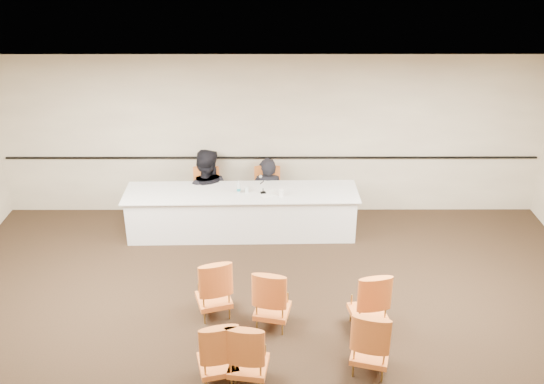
{
  "coord_description": "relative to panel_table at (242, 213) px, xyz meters",
  "views": [
    {
      "loc": [
        -0.01,
        -6.36,
        5.38
      ],
      "look_at": [
        0.01,
        2.6,
        1.05
      ],
      "focal_mm": 40.0,
      "sensor_mm": 36.0,
      "label": 1
    }
  ],
  "objects": [
    {
      "name": "wall_back",
      "position": [
        0.53,
        0.9,
        1.09
      ],
      "size": [
        10.0,
        0.04,
        3.0
      ],
      "primitive_type": "cube",
      "color": "#B6A88F",
      "rests_on": "ground"
    },
    {
      "name": "aud_chair_back_mid",
      "position": [
        0.24,
        -3.72,
        0.07
      ],
      "size": [
        0.57,
        0.57,
        0.95
      ],
      "primitive_type": null,
      "rotation": [
        0.0,
        0.0,
        -0.14
      ],
      "color": "orange",
      "rests_on": "ground"
    },
    {
      "name": "panelist_main",
      "position": [
        0.45,
        0.6,
        -0.05
      ],
      "size": [
        0.62,
        0.41,
        1.69
      ],
      "primitive_type": "imported",
      "rotation": [
        0.0,
        0.0,
        3.13
      ],
      "color": "black",
      "rests_on": "ground"
    },
    {
      "name": "aud_chair_back_right",
      "position": [
        1.76,
        -3.51,
        0.07
      ],
      "size": [
        0.61,
        0.61,
        0.95
      ],
      "primitive_type": null,
      "rotation": [
        0.0,
        0.0,
        -0.27
      ],
      "color": "orange",
      "rests_on": "ground"
    },
    {
      "name": "water_bottle",
      "position": [
        -0.04,
        -0.04,
        0.52
      ],
      "size": [
        0.08,
        0.08,
        0.23
      ],
      "primitive_type": null,
      "rotation": [
        0.0,
        0.0,
        -0.12
      ],
      "color": "teal",
      "rests_on": "panel_table"
    },
    {
      "name": "aud_chair_front_mid",
      "position": [
        0.53,
        -2.61,
        0.07
      ],
      "size": [
        0.6,
        0.6,
        0.95
      ],
      "primitive_type": null,
      "rotation": [
        0.0,
        0.0,
        -0.22
      ],
      "color": "orange",
      "rests_on": "ground"
    },
    {
      "name": "ceiling",
      "position": [
        0.53,
        -3.1,
        2.59
      ],
      "size": [
        10.0,
        10.0,
        0.0
      ],
      "primitive_type": "plane",
      "rotation": [
        3.14,
        0.0,
        0.0
      ],
      "color": "white",
      "rests_on": "ground"
    },
    {
      "name": "aud_chair_front_left",
      "position": [
        -0.3,
        -2.36,
        0.07
      ],
      "size": [
        0.63,
        0.63,
        0.95
      ],
      "primitive_type": null,
      "rotation": [
        0.0,
        0.0,
        0.3
      ],
      "color": "orange",
      "rests_on": "ground"
    },
    {
      "name": "coffee_cup",
      "position": [
        0.69,
        -0.17,
        0.47
      ],
      "size": [
        0.1,
        0.1,
        0.13
      ],
      "primitive_type": "cylinder",
      "rotation": [
        0.0,
        0.0,
        -0.19
      ],
      "color": "white",
      "rests_on": "panel_table"
    },
    {
      "name": "aud_chair_back_left",
      "position": [
        -0.14,
        -3.69,
        0.07
      ],
      "size": [
        0.61,
        0.61,
        0.95
      ],
      "primitive_type": null,
      "rotation": [
        0.0,
        0.0,
        0.25
      ],
      "color": "orange",
      "rests_on": "ground"
    },
    {
      "name": "panel_table",
      "position": [
        0.0,
        0.0,
        0.0
      ],
      "size": [
        4.07,
        1.01,
        0.81
      ],
      "primitive_type": null,
      "rotation": [
        0.0,
        0.0,
        0.02
      ],
      "color": "silver",
      "rests_on": "ground"
    },
    {
      "name": "papers",
      "position": [
        0.47,
        -0.08,
        0.41
      ],
      "size": [
        0.37,
        0.33,
        0.0
      ],
      "primitive_type": "cube",
      "rotation": [
        0.0,
        0.0,
        0.46
      ],
      "color": "white",
      "rests_on": "panel_table"
    },
    {
      "name": "aud_chair_front_right",
      "position": [
        1.85,
        -2.67,
        0.07
      ],
      "size": [
        0.58,
        0.58,
        0.95
      ],
      "primitive_type": null,
      "rotation": [
        0.0,
        0.0,
        0.18
      ],
      "color": "orange",
      "rests_on": "ground"
    },
    {
      "name": "microphone",
      "position": [
        0.38,
        -0.05,
        0.55
      ],
      "size": [
        0.15,
        0.22,
        0.28
      ],
      "primitive_type": null,
      "rotation": [
        0.0,
        0.0,
        0.29
      ],
      "color": "black",
      "rests_on": "panel_table"
    },
    {
      "name": "panelist_main_chair",
      "position": [
        0.45,
        0.6,
        0.07
      ],
      "size": [
        0.51,
        0.51,
        0.95
      ],
      "primitive_type": null,
      "rotation": [
        0.0,
        0.0,
        0.02
      ],
      "color": "orange",
      "rests_on": "ground"
    },
    {
      "name": "panelist_second",
      "position": [
        -0.68,
        0.58,
        0.0
      ],
      "size": [
        1.0,
        0.81,
        1.93
      ],
      "primitive_type": "imported",
      "rotation": [
        0.0,
        0.0,
        3.06
      ],
      "color": "black",
      "rests_on": "ground"
    },
    {
      "name": "floor",
      "position": [
        0.53,
        -3.1,
        -0.41
      ],
      "size": [
        10.0,
        10.0,
        0.0
      ],
      "primitive_type": "plane",
      "color": "black",
      "rests_on": "ground"
    },
    {
      "name": "drinking_glass",
      "position": [
        0.1,
        -0.02,
        0.46
      ],
      "size": [
        0.07,
        0.07,
        0.1
      ],
      "primitive_type": "cylinder",
      "rotation": [
        0.0,
        0.0,
        0.04
      ],
      "color": "silver",
      "rests_on": "panel_table"
    },
    {
      "name": "wall_rail",
      "position": [
        0.53,
        0.86,
        0.69
      ],
      "size": [
        9.8,
        0.04,
        0.03
      ],
      "primitive_type": "cube",
      "color": "black",
      "rests_on": "wall_back"
    },
    {
      "name": "panelist_second_chair",
      "position": [
        -0.68,
        0.58,
        0.07
      ],
      "size": [
        0.51,
        0.51,
        0.95
      ],
      "primitive_type": null,
      "rotation": [
        0.0,
        0.0,
        0.02
      ],
      "color": "orange",
      "rests_on": "ground"
    }
  ]
}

